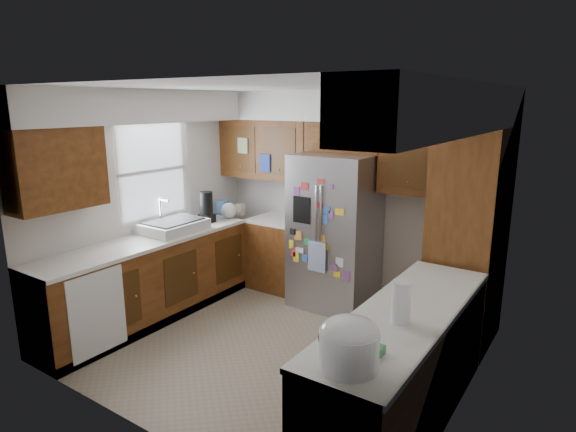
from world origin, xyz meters
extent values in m
plane|color=gray|center=(0.00, 0.00, 0.00)|extent=(3.60, 3.60, 0.00)
cube|color=silver|center=(0.00, 1.60, 1.25)|extent=(3.60, 0.04, 2.50)
cube|color=silver|center=(-1.80, 0.00, 1.25)|extent=(0.04, 3.20, 2.50)
cube|color=silver|center=(1.80, 0.00, 1.25)|extent=(0.04, 3.20, 2.50)
cube|color=silver|center=(0.00, -1.60, 1.25)|extent=(3.60, 0.04, 2.50)
cube|color=white|center=(0.00, 0.00, 2.51)|extent=(3.60, 3.20, 0.02)
cube|color=white|center=(0.00, 1.41, 2.33)|extent=(3.60, 0.38, 0.35)
cube|color=white|center=(-1.61, 0.00, 2.33)|extent=(0.38, 3.20, 0.35)
cube|color=white|center=(1.61, 0.00, 2.33)|extent=(0.38, 3.20, 0.35)
cube|color=#47230D|center=(-1.14, 1.43, 1.77)|extent=(1.33, 0.34, 0.75)
cube|color=#47230D|center=(1.14, 1.43, 1.77)|extent=(1.33, 0.34, 0.75)
cube|color=#47230D|center=(-1.63, -1.15, 1.77)|extent=(0.34, 0.85, 0.75)
cube|color=white|center=(-1.79, 0.10, 1.60)|extent=(0.02, 0.90, 1.05)
cube|color=white|center=(-1.75, 0.10, 1.60)|extent=(0.01, 1.02, 1.15)
cube|color=#1B34A2|center=(-1.03, 1.24, 1.62)|extent=(0.16, 0.02, 0.22)
cube|color=beige|center=(-1.39, 1.24, 1.82)|extent=(0.16, 0.02, 0.20)
cube|color=#47230D|center=(-1.50, -0.30, 0.44)|extent=(0.60, 2.60, 0.88)
cube|color=#47230D|center=(-0.83, 1.30, 0.44)|extent=(0.75, 0.60, 0.88)
cube|color=white|center=(-1.50, -0.30, 0.90)|extent=(0.63, 2.60, 0.04)
cube|color=white|center=(-0.83, 1.30, 0.90)|extent=(0.75, 0.60, 0.04)
cube|color=black|center=(-1.50, -0.30, 0.05)|extent=(0.60, 2.60, 0.10)
cube|color=silver|center=(-1.19, -1.15, 0.46)|extent=(0.01, 0.58, 0.80)
cube|color=#47230D|center=(1.50, -0.47, 0.44)|extent=(0.60, 2.25, 0.88)
cube|color=white|center=(1.50, -0.47, 0.90)|extent=(0.63, 2.25, 0.04)
cube|color=black|center=(1.50, -0.47, 0.05)|extent=(0.60, 2.25, 0.10)
cube|color=#47230D|center=(1.50, 1.15, 1.07)|extent=(0.60, 0.90, 2.15)
cube|color=#A2A2A7|center=(0.00, 1.21, 0.90)|extent=(0.90, 0.75, 1.80)
cylinder|color=silver|center=(-0.03, 0.82, 1.05)|extent=(0.02, 0.02, 0.90)
cylinder|color=silver|center=(0.03, 0.82, 1.05)|extent=(0.02, 0.02, 0.90)
cube|color=black|center=(-0.22, 0.83, 1.20)|extent=(0.22, 0.01, 0.30)
cube|color=white|center=(0.00, 0.80, 0.70)|extent=(0.22, 0.01, 0.34)
cube|color=red|center=(0.01, 0.82, 1.28)|extent=(0.08, 0.00, 0.06)
cube|color=black|center=(-0.34, 0.82, 0.93)|extent=(0.08, 0.00, 0.07)
cube|color=red|center=(-0.33, 0.82, 0.69)|extent=(0.06, 0.00, 0.10)
cube|color=yellow|center=(-0.36, 0.82, 0.78)|extent=(0.06, 0.00, 0.10)
cube|color=#8C4C99|center=(-0.29, 0.82, 1.41)|extent=(0.08, 0.00, 0.10)
cube|color=#8C4C99|center=(0.21, 0.82, 0.61)|extent=(0.09, 0.00, 0.08)
cube|color=blue|center=(-0.16, 0.82, 0.65)|extent=(0.10, 0.00, 0.08)
cube|color=green|center=(-0.15, 0.82, 0.84)|extent=(0.07, 0.00, 0.07)
cube|color=yellow|center=(0.24, 0.82, 0.54)|extent=(0.09, 0.00, 0.07)
cube|color=orange|center=(-0.08, 0.82, 0.58)|extent=(0.08, 0.00, 0.05)
cube|color=white|center=(0.27, 0.82, 0.68)|extent=(0.09, 0.00, 0.10)
cube|color=blue|center=(0.10, 0.82, 1.24)|extent=(0.08, 0.00, 0.07)
cube|color=yellow|center=(-0.29, 0.82, 0.64)|extent=(0.08, 0.00, 0.11)
cube|color=white|center=(-0.25, 0.82, 0.73)|extent=(0.10, 0.00, 0.06)
cube|color=orange|center=(-0.27, 0.82, 0.90)|extent=(0.09, 0.00, 0.10)
cube|color=red|center=(-0.02, 0.82, 0.65)|extent=(0.08, 0.00, 0.07)
cube|color=yellow|center=(0.10, 0.82, 0.82)|extent=(0.07, 0.00, 0.06)
cube|color=white|center=(-0.03, 0.82, 0.65)|extent=(0.08, 0.00, 0.10)
cube|color=blue|center=(0.09, 0.82, 1.13)|extent=(0.06, 0.00, 0.12)
cube|color=red|center=(0.02, 0.82, 1.54)|extent=(0.08, 0.00, 0.06)
cube|color=yellow|center=(0.26, 0.82, 1.24)|extent=(0.11, 0.00, 0.07)
cube|color=orange|center=(0.05, 0.82, 0.89)|extent=(0.07, 0.00, 0.12)
cube|color=red|center=(-0.09, 0.82, 0.62)|extent=(0.10, 0.00, 0.09)
cube|color=#8C4C99|center=(0.15, 0.82, 1.50)|extent=(0.06, 0.00, 0.05)
cube|color=#8C4C99|center=(0.15, 0.82, 1.19)|extent=(0.05, 0.00, 0.10)
cube|color=#8C4C99|center=(0.36, 0.82, 0.54)|extent=(0.08, 0.00, 0.12)
cube|color=red|center=(-0.18, 0.82, 1.47)|extent=(0.09, 0.00, 0.08)
cube|color=#47230D|center=(0.00, 1.43, 1.98)|extent=(0.96, 0.34, 0.35)
sphere|color=#131C9C|center=(-0.18, 1.41, 2.29)|extent=(0.28, 0.28, 0.28)
cylinder|color=black|center=(0.28, 1.37, 2.24)|extent=(0.31, 0.31, 0.18)
ellipsoid|color=#333338|center=(0.28, 1.37, 2.33)|extent=(0.29, 0.29, 0.13)
cube|color=silver|center=(-1.50, 0.10, 0.98)|extent=(0.52, 0.70, 0.12)
cube|color=black|center=(-1.50, 0.10, 1.04)|extent=(0.44, 0.60, 0.02)
cylinder|color=silver|center=(-1.70, 0.10, 1.14)|extent=(0.02, 0.02, 0.30)
cylinder|color=silver|center=(-1.64, 0.10, 1.27)|extent=(0.16, 0.02, 0.02)
cube|color=#FFF11A|center=(-1.35, -0.13, 0.94)|extent=(0.10, 0.18, 0.04)
cube|color=black|center=(-1.50, 0.65, 0.97)|extent=(0.18, 0.14, 0.10)
cylinder|color=black|center=(-1.50, 0.65, 1.16)|extent=(0.16, 0.16, 0.28)
cylinder|color=#A2A2A7|center=(-1.59, 0.76, 1.02)|extent=(0.14, 0.14, 0.20)
sphere|color=silver|center=(-1.41, 0.96, 1.02)|extent=(0.20, 0.20, 0.20)
cube|color=#3F72B2|center=(-1.62, 1.09, 1.01)|extent=(0.14, 0.10, 0.18)
cube|color=#BFB28C|center=(-1.42, 1.20, 0.99)|extent=(0.10, 0.08, 0.14)
cylinder|color=silver|center=(-1.46, 0.43, 0.98)|extent=(0.08, 0.08, 0.11)
cylinder|color=white|center=(1.50, -1.38, 1.03)|extent=(0.34, 0.34, 0.22)
ellipsoid|color=white|center=(1.50, -1.38, 1.14)|extent=(0.32, 0.32, 0.15)
cube|color=black|center=(1.34, -1.38, 1.05)|extent=(0.04, 0.06, 0.04)
cylinder|color=white|center=(1.53, -0.67, 1.07)|extent=(0.13, 0.13, 0.29)
camera|label=1|loc=(2.58, -3.57, 2.37)|focal=30.00mm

